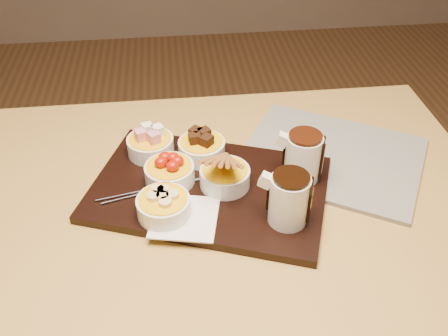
{
  "coord_description": "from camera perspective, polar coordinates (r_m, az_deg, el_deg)",
  "views": [
    {
      "loc": [
        -0.03,
        -0.73,
        1.42
      ],
      "look_at": [
        0.05,
        0.02,
        0.81
      ],
      "focal_mm": 40.0,
      "sensor_mm": 36.0,
      "label": 1
    }
  ],
  "objects": [
    {
      "name": "bowl_strawberries",
      "position": [
        1.0,
        -6.22,
        -0.65
      ],
      "size": [
        0.1,
        0.1,
        0.04
      ],
      "primitive_type": "cylinder",
      "color": "white",
      "rests_on": "serving_board"
    },
    {
      "name": "bowl_cake",
      "position": [
        1.06,
        -2.56,
        2.18
      ],
      "size": [
        0.1,
        0.1,
        0.04
      ],
      "primitive_type": "cylinder",
      "color": "white",
      "rests_on": "serving_board"
    },
    {
      "name": "serving_board",
      "position": [
        1.01,
        -1.7,
        -2.39
      ],
      "size": [
        0.54,
        0.44,
        0.02
      ],
      "primitive_type": "cube",
      "rotation": [
        0.0,
        0.0,
        -0.35
      ],
      "color": "black",
      "rests_on": "dining_table"
    },
    {
      "name": "pitcher_milk_chocolate",
      "position": [
        1.0,
        9.01,
        1.15
      ],
      "size": [
        0.09,
        0.09,
        0.1
      ],
      "primitive_type": "cylinder",
      "rotation": [
        0.0,
        0.0,
        -0.35
      ],
      "color": "silver",
      "rests_on": "serving_board"
    },
    {
      "name": "bowl_marshmallows",
      "position": [
        1.08,
        -8.38,
        2.52
      ],
      "size": [
        0.1,
        0.1,
        0.04
      ],
      "primitive_type": "cylinder",
      "color": "white",
      "rests_on": "serving_board"
    },
    {
      "name": "dining_table",
      "position": [
        1.06,
        -2.7,
        -7.71
      ],
      "size": [
        1.2,
        0.8,
        0.75
      ],
      "color": "#B79044",
      "rests_on": "ground"
    },
    {
      "name": "newspaper",
      "position": [
        1.12,
        12.18,
        1.28
      ],
      "size": [
        0.48,
        0.45,
        0.01
      ],
      "primitive_type": "cube",
      "rotation": [
        0.0,
        0.0,
        -0.53
      ],
      "color": "beige",
      "rests_on": "dining_table"
    },
    {
      "name": "fondue_skewers",
      "position": [
        1.0,
        -7.16,
        -2.13
      ],
      "size": [
        0.08,
        0.26,
        0.01
      ],
      "primitive_type": null,
      "rotation": [
        0.0,
        0.0,
        -1.37
      ],
      "color": "silver",
      "rests_on": "serving_board"
    },
    {
      "name": "pitcher_dark_chocolate",
      "position": [
        0.9,
        7.44,
        -3.65
      ],
      "size": [
        0.09,
        0.09,
        0.1
      ],
      "primitive_type": "cylinder",
      "rotation": [
        0.0,
        0.0,
        -0.35
      ],
      "color": "silver",
      "rests_on": "serving_board"
    },
    {
      "name": "napkin",
      "position": [
        0.93,
        -4.5,
        -5.63
      ],
      "size": [
        0.14,
        0.14,
        0.0
      ],
      "primitive_type": "cube",
      "rotation": [
        0.0,
        0.0,
        -0.21
      ],
      "color": "white",
      "rests_on": "serving_board"
    },
    {
      "name": "bowl_biscotti",
      "position": [
        0.99,
        0.1,
        -1.07
      ],
      "size": [
        0.1,
        0.1,
        0.04
      ],
      "primitive_type": "cylinder",
      "color": "white",
      "rests_on": "serving_board"
    },
    {
      "name": "bowl_bananas",
      "position": [
        0.93,
        -6.91,
        -4.43
      ],
      "size": [
        0.1,
        0.1,
        0.04
      ],
      "primitive_type": "cylinder",
      "color": "white",
      "rests_on": "serving_board"
    }
  ]
}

